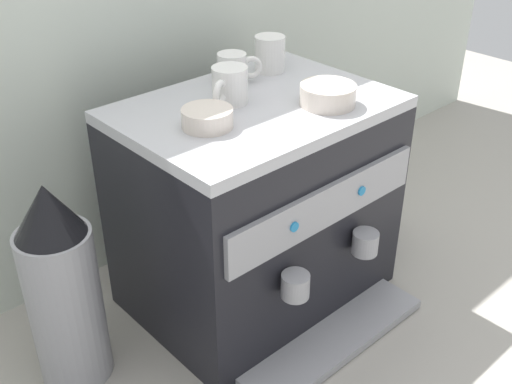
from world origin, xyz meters
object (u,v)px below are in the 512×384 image
at_px(ceramic_cup_1, 234,69).
at_px(ceramic_cup_2, 270,53).
at_px(ceramic_cup_0, 229,86).
at_px(espresso_machine, 257,206).
at_px(coffee_grinder, 63,289).
at_px(ceramic_bowl_0, 328,95).
at_px(ceramic_bowl_1, 207,118).
at_px(milk_pitcher, 373,204).

bearing_deg(ceramic_cup_1, ceramic_cup_2, 5.52).
bearing_deg(ceramic_cup_2, ceramic_cup_0, -156.38).
xyz_separation_m(espresso_machine, ceramic_cup_2, (0.16, 0.13, 0.28)).
bearing_deg(coffee_grinder, ceramic_cup_0, -2.61).
bearing_deg(ceramic_cup_2, espresso_machine, -140.87).
bearing_deg(coffee_grinder, ceramic_bowl_0, -16.11).
bearing_deg(espresso_machine, coffee_grinder, 172.30).
height_order(espresso_machine, ceramic_bowl_0, ceramic_bowl_0).
distance_m(espresso_machine, ceramic_cup_2, 0.35).
bearing_deg(ceramic_bowl_0, ceramic_bowl_1, 161.93).
height_order(ceramic_cup_2, ceramic_bowl_0, ceramic_cup_2).
distance_m(ceramic_bowl_0, coffee_grinder, 0.64).
bearing_deg(espresso_machine, ceramic_cup_0, 132.99).
bearing_deg(ceramic_cup_1, coffee_grinder, -173.48).
relative_size(ceramic_cup_1, ceramic_cup_2, 0.91).
relative_size(espresso_machine, ceramic_bowl_0, 4.91).
bearing_deg(espresso_machine, ceramic_bowl_1, -172.84).
distance_m(ceramic_bowl_1, coffee_grinder, 0.42).
distance_m(ceramic_cup_1, ceramic_bowl_1, 0.22).
bearing_deg(ceramic_cup_0, milk_pitcher, -6.29).
bearing_deg(espresso_machine, milk_pitcher, -1.25).
xyz_separation_m(ceramic_cup_0, milk_pitcher, (0.46, -0.05, -0.45)).
xyz_separation_m(ceramic_cup_2, coffee_grinder, (-0.60, -0.07, -0.31)).
bearing_deg(ceramic_cup_2, ceramic_bowl_0, -103.55).
relative_size(ceramic_cup_0, ceramic_cup_2, 1.03).
relative_size(espresso_machine, ceramic_cup_2, 5.33).
relative_size(ceramic_cup_1, milk_pitcher, 0.65).
distance_m(ceramic_bowl_0, ceramic_bowl_1, 0.26).
xyz_separation_m(espresso_machine, ceramic_bowl_0, (0.10, -0.10, 0.26)).
xyz_separation_m(espresso_machine, milk_pitcher, (0.42, -0.01, -0.17)).
height_order(ceramic_bowl_1, milk_pitcher, ceramic_bowl_1).
relative_size(ceramic_cup_2, ceramic_bowl_1, 1.07).
distance_m(espresso_machine, milk_pitcher, 0.45).
distance_m(ceramic_cup_2, ceramic_bowl_0, 0.23).
bearing_deg(espresso_machine, ceramic_cup_1, 72.49).
height_order(espresso_machine, ceramic_cup_0, ceramic_cup_0).
xyz_separation_m(ceramic_bowl_0, ceramic_bowl_1, (-0.24, 0.08, -0.00)).
bearing_deg(ceramic_bowl_1, ceramic_cup_2, 25.85).
bearing_deg(ceramic_cup_0, coffee_grinder, 177.39).
relative_size(ceramic_cup_0, ceramic_bowl_1, 1.11).
relative_size(ceramic_bowl_1, coffee_grinder, 0.22).
bearing_deg(milk_pitcher, ceramic_cup_2, 153.01).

